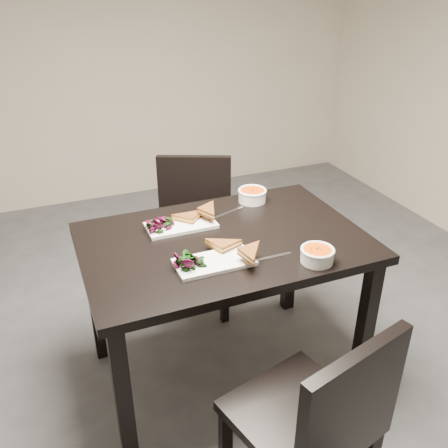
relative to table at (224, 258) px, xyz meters
name	(u,v)px	position (x,y,z in m)	size (l,w,h in m)	color
ground	(161,417)	(-0.37, -0.16, -0.65)	(5.00, 5.00, 0.00)	#47474C
table	(224,258)	(0.00, 0.00, 0.00)	(1.20, 0.80, 0.75)	black
chair_near	(318,419)	(0.01, -0.78, -0.17)	(0.51, 0.51, 0.85)	black
chair_far	(194,224)	(0.09, 0.67, -0.17)	(0.55, 0.55, 0.85)	black
plate_near	(214,262)	(-0.11, -0.17, 0.11)	(0.31, 0.15, 0.02)	white
sandwich_near	(228,250)	(-0.05, -0.16, 0.14)	(0.15, 0.12, 0.05)	brown
salad_near	(190,261)	(-0.21, -0.17, 0.14)	(0.10, 0.09, 0.04)	black
soup_bowl_near	(317,254)	(0.27, -0.31, 0.13)	(0.13, 0.13, 0.06)	white
cutlery_near	(271,257)	(0.11, -0.22, 0.10)	(0.18, 0.02, 0.00)	silver
plate_far	(181,225)	(-0.14, 0.17, 0.11)	(0.31, 0.15, 0.02)	white
sandwich_far	(196,218)	(-0.07, 0.16, 0.14)	(0.15, 0.12, 0.05)	brown
salad_far	(159,223)	(-0.24, 0.17, 0.14)	(0.10, 0.09, 0.04)	black
soup_bowl_far	(252,195)	(0.27, 0.30, 0.13)	(0.14, 0.14, 0.06)	white
cutlery_far	(229,212)	(0.12, 0.22, 0.10)	(0.18, 0.02, 0.00)	silver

